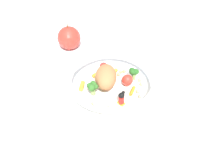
# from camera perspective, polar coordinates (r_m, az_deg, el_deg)

# --- Properties ---
(ground_plane) EXTENTS (2.40, 2.40, 0.00)m
(ground_plane) POSITION_cam_1_polar(r_m,az_deg,el_deg) (0.64, 0.50, -1.35)
(ground_plane) COLOR white
(food_container) EXTENTS (0.23, 0.23, 0.06)m
(food_container) POSITION_cam_1_polar(r_m,az_deg,el_deg) (0.61, -0.41, 0.11)
(food_container) COLOR white
(food_container) RESTS_ON ground_plane
(loose_apple) EXTENTS (0.08, 0.08, 0.09)m
(loose_apple) POSITION_cam_1_polar(r_m,az_deg,el_deg) (0.78, -10.53, 11.10)
(loose_apple) COLOR red
(loose_apple) RESTS_ON ground_plane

